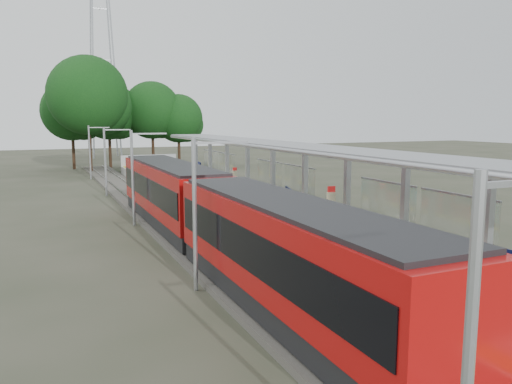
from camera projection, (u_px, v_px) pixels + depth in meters
ground at (489, 338)px, 13.83m from camera, size 200.00×200.00×0.00m
trackbed at (161, 218)px, 30.12m from camera, size 3.00×70.00×0.24m
platform at (231, 206)px, 31.87m from camera, size 6.00×50.00×1.00m
tactile_strip at (192, 201)px, 30.77m from camera, size 0.60×50.00×0.02m
end_fence at (149, 160)px, 54.30m from camera, size 6.00×0.10×1.20m
train at (212, 213)px, 21.16m from camera, size 2.74×27.60×3.62m
canopy at (281, 151)px, 28.52m from camera, size 3.27×38.00×3.66m
pylon at (101, 34)px, 76.78m from camera, size 8.00×4.00×38.00m
tree_cluster at (113, 107)px, 59.65m from camera, size 19.50×13.65×13.02m
catenary_masts at (134, 175)px, 28.13m from camera, size 2.08×48.16×5.40m
bench_mid at (290, 196)px, 28.94m from camera, size 0.92×1.67×1.09m
bench_far at (200, 167)px, 46.04m from camera, size 0.72×1.72×1.14m
info_pillar_near at (331, 209)px, 23.29m from camera, size 0.43×0.43×1.93m
info_pillar_far at (235, 180)px, 36.01m from camera, size 0.35×0.35×1.57m
litter_bin at (239, 187)px, 33.61m from camera, size 0.55×0.55×0.91m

